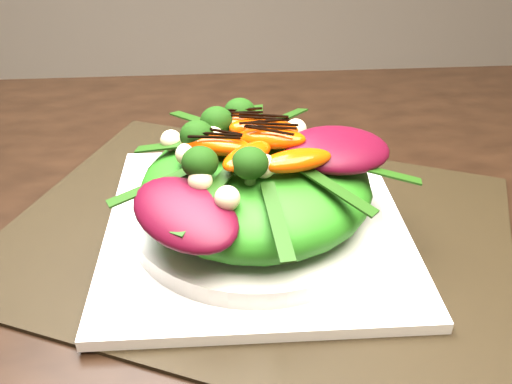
{
  "coord_description": "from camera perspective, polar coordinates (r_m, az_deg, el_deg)",
  "views": [
    {
      "loc": [
        -0.12,
        -0.36,
        1.06
      ],
      "look_at": [
        -0.09,
        0.04,
        0.8
      ],
      "focal_mm": 38.0,
      "sensor_mm": 36.0,
      "label": 1
    }
  ],
  "objects": [
    {
      "name": "dining_table",
      "position": [
        0.5,
        10.31,
        -8.23
      ],
      "size": [
        1.6,
        0.9,
        0.75
      ],
      "primitive_type": "cube",
      "color": "black",
      "rests_on": "floor"
    },
    {
      "name": "placemat",
      "position": [
        0.5,
        -0.0,
        -4.17
      ],
      "size": [
        0.55,
        0.49,
        0.0
      ],
      "primitive_type": "cube",
      "rotation": [
        0.0,
        0.0,
        -0.4
      ],
      "color": "black",
      "rests_on": "dining_table"
    },
    {
      "name": "plate_base",
      "position": [
        0.5,
        0.0,
        -3.54
      ],
      "size": [
        0.27,
        0.27,
        0.01
      ],
      "primitive_type": "cube",
      "rotation": [
        0.0,
        0.0,
        -0.01
      ],
      "color": "white",
      "rests_on": "placemat"
    },
    {
      "name": "salad_bowl",
      "position": [
        0.49,
        -0.0,
        -2.27
      ],
      "size": [
        0.3,
        0.3,
        0.02
      ],
      "primitive_type": "cylinder",
      "rotation": [
        0.0,
        0.0,
        -0.4
      ],
      "color": "silver",
      "rests_on": "plate_base"
    },
    {
      "name": "lettuce_mound",
      "position": [
        0.48,
        0.0,
        0.74
      ],
      "size": [
        0.2,
        0.2,
        0.07
      ],
      "primitive_type": "ellipsoid",
      "rotation": [
        0.0,
        0.0,
        0.01
      ],
      "color": "#2B7816",
      "rests_on": "salad_bowl"
    },
    {
      "name": "radicchio_leaf",
      "position": [
        0.46,
        8.65,
        4.44
      ],
      "size": [
        0.11,
        0.08,
        0.02
      ],
      "primitive_type": "ellipsoid",
      "rotation": [
        0.0,
        0.0,
        0.26
      ],
      "color": "#400615",
      "rests_on": "lettuce_mound"
    },
    {
      "name": "orange_segment",
      "position": [
        0.47,
        -1.39,
        6.37
      ],
      "size": [
        0.06,
        0.05,
        0.02
      ],
      "primitive_type": "ellipsoid",
      "rotation": [
        0.0,
        0.0,
        0.41
      ],
      "color": "#C83603",
      "rests_on": "lettuce_mound"
    },
    {
      "name": "broccoli_floret",
      "position": [
        0.48,
        -6.12,
        7.56
      ],
      "size": [
        0.05,
        0.05,
        0.04
      ],
      "primitive_type": "sphere",
      "rotation": [
        0.0,
        0.0,
        0.18
      ],
      "color": "black",
      "rests_on": "lettuce_mound"
    },
    {
      "name": "macadamia_nut",
      "position": [
        0.43,
        3.08,
        3.26
      ],
      "size": [
        0.02,
        0.02,
        0.02
      ],
      "primitive_type": "sphere",
      "rotation": [
        0.0,
        0.0,
        -0.34
      ],
      "color": "#F6E9AD",
      "rests_on": "lettuce_mound"
    },
    {
      "name": "balsamic_drizzle",
      "position": [
        0.47,
        -1.4,
        7.32
      ],
      "size": [
        0.05,
        0.02,
        0.0
      ],
      "primitive_type": "cube",
      "rotation": [
        0.0,
        0.0,
        0.41
      ],
      "color": "black",
      "rests_on": "orange_segment"
    }
  ]
}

